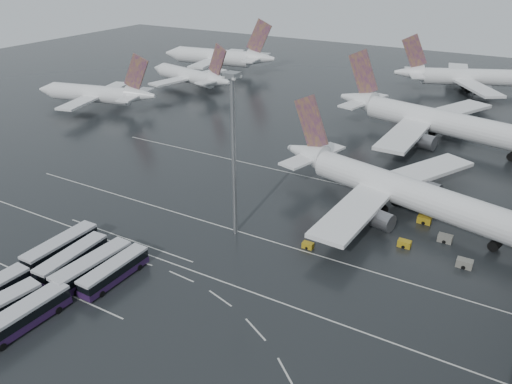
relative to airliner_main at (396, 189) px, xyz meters
The scene contains 23 objects.
ground 36.23m from the airliner_main, 111.62° to the right, with size 420.00×420.00×0.00m, color black.
lane_marking_near 38.08m from the airliner_main, 110.51° to the right, with size 120.00×0.25×0.01m, color beige.
lane_marking_mid 25.60m from the airliner_main, 121.75° to the right, with size 120.00×0.25×0.01m, color beige.
lane_marking_far 15.55m from the airliner_main, 153.45° to the left, with size 120.00×0.25×0.01m, color beige.
bus_bay_line_south 62.03m from the airliner_main, 127.01° to the right, with size 28.00×0.25×0.01m, color beige.
bus_bay_line_north 50.24m from the airliner_main, 138.12° to the right, with size 28.00×0.25×0.01m, color beige.
airliner_main is the anchor object (origin of this frame).
airliner_gate_b 44.70m from the airliner_main, 93.54° to the left, with size 59.92×53.05×20.97m.
airliner_gate_c 102.78m from the airliner_main, 91.67° to the left, with size 52.37×47.82×19.50m.
jet_remote_west 102.66m from the airliner_main, 168.03° to the left, with size 41.50×33.63×18.14m.
jet_remote_mid 105.89m from the airliner_main, 148.18° to the left, with size 40.74×33.00×17.79m.
jet_remote_far 129.37m from the airliner_main, 138.69° to the left, with size 49.78×40.20×21.65m.
bus_row_near_a 60.71m from the airliner_main, 134.97° to the right, with size 3.25×13.35×3.28m.
bus_row_near_b 58.87m from the airliner_main, 130.97° to the right, with size 3.48×13.05×3.19m.
bus_row_near_c 56.05m from the airliner_main, 127.58° to the right, with size 3.85×13.79×3.36m.
bus_row_near_d 53.14m from the airliner_main, 125.30° to the right, with size 3.14×12.39×3.04m.
bus_row_far_c 66.30m from the airliner_main, 120.39° to the right, with size 3.60×13.32×3.25m.
floodlight_mast 33.99m from the airliner_main, 135.48° to the right, with size 2.20×2.20×28.64m.
gse_cart_belly_a 13.30m from the airliner_main, 65.79° to the right, with size 2.19×1.29×1.19m, color #AF8C17.
gse_cart_belly_b 13.22m from the airliner_main, 30.37° to the right, with size 2.40×1.42×1.31m, color slate.
gse_cart_belly_c 22.41m from the airliner_main, 113.84° to the right, with size 1.89×1.11×1.03m, color #AF8C17.
gse_cart_belly_d 20.17m from the airliner_main, 40.20° to the right, with size 2.48×1.46×1.35m, color slate.
gse_cart_belly_e 7.54m from the airliner_main, 13.26° to the right, with size 2.46×1.45×1.34m, color #AF8C17.
Camera 1 is at (32.79, -53.43, 45.85)m, focal length 35.00 mm.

